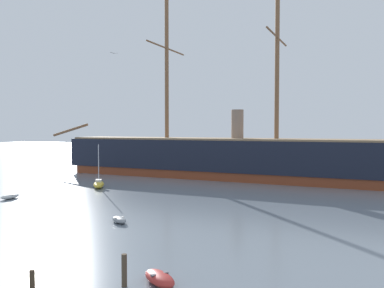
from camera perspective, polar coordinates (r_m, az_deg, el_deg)
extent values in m
cube|color=brown|center=(71.82, 3.86, -4.37)|extent=(59.14, 11.29, 1.53)
cube|color=black|center=(71.51, 3.86, -1.58)|extent=(61.60, 11.76, 5.47)
ellipsoid|color=black|center=(85.77, -14.01, -1.53)|extent=(11.37, 8.73, 7.00)
cube|color=#9E7F5B|center=(71.38, 3.87, 0.74)|extent=(60.34, 10.97, 0.33)
cylinder|color=brown|center=(76.84, -3.74, 11.37)|extent=(0.77, 0.77, 28.45)
cylinder|color=brown|center=(77.45, -3.74, 13.86)|extent=(0.92, 14.70, 0.31)
cylinder|color=brown|center=(69.34, 12.40, 12.32)|extent=(0.77, 0.77, 28.45)
cylinder|color=brown|center=(70.02, 12.42, 15.07)|extent=(0.92, 14.70, 0.31)
cylinder|color=brown|center=(90.07, -17.45, 1.97)|extent=(9.70, 0.95, 2.91)
cylinder|color=gray|center=(70.12, 6.68, 2.80)|extent=(2.19, 2.19, 5.47)
ellipsoid|color=#B22D28|center=(23.87, -4.79, -19.07)|extent=(3.03, 2.66, 0.67)
cube|color=#4C4C51|center=(23.78, -4.80, -18.50)|extent=(0.82, 1.01, 0.10)
ellipsoid|color=gray|center=(38.55, -10.65, -10.89)|extent=(2.54, 2.20, 0.56)
cube|color=#B2ADA3|center=(38.51, -10.65, -10.58)|extent=(0.68, 0.85, 0.09)
ellipsoid|color=silver|center=(55.57, -25.17, -6.98)|extent=(1.27, 2.78, 0.65)
cube|color=beige|center=(55.53, -25.17, -6.73)|extent=(1.02, 0.28, 0.10)
ellipsoid|color=gold|center=(61.52, -13.55, -5.80)|extent=(4.08, 5.12, 0.97)
cube|color=beige|center=(61.19, -13.57, -5.33)|extent=(1.41, 1.53, 0.51)
cylinder|color=silver|center=(61.41, -13.57, -2.78)|extent=(0.13, 0.13, 5.88)
cylinder|color=#423323|center=(23.52, -22.42, -18.47)|extent=(0.31, 0.31, 1.50)
cylinder|color=#4C3D2D|center=(23.56, -9.92, -17.82)|extent=(0.31, 0.31, 1.87)
ellipsoid|color=silver|center=(55.07, -11.40, 12.96)|extent=(0.33, 0.26, 0.11)
sphere|color=silver|center=(55.25, -11.49, 12.93)|extent=(0.09, 0.09, 0.09)
cube|color=#ADA89E|center=(54.94, -11.70, 13.00)|extent=(0.36, 0.50, 0.11)
cube|color=#ADA89E|center=(55.21, -11.10, 12.96)|extent=(0.36, 0.50, 0.11)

